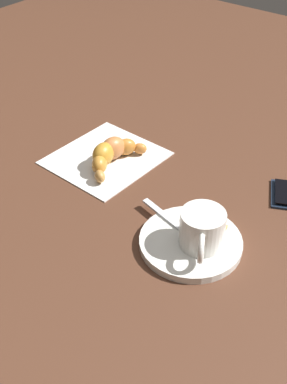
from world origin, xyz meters
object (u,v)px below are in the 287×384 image
object	(u,v)px
sugar_packet	(205,223)
croissant	(110,153)
saucer	(191,242)
teaspoon	(186,232)
napkin	(106,158)
espresso_cup	(202,230)

from	to	relation	value
sugar_packet	croissant	xyz separation A→B (m)	(0.21, -0.04, 0.01)
saucer	croissant	xyz separation A→B (m)	(0.22, -0.08, 0.02)
teaspoon	saucer	bearing A→B (deg)	156.10
napkin	saucer	bearing A→B (deg)	159.85
saucer	napkin	size ratio (longest dim) A/B	0.81
espresso_cup	napkin	world-z (taller)	espresso_cup
saucer	espresso_cup	world-z (taller)	espresso_cup
teaspoon	croissant	size ratio (longest dim) A/B	1.07
saucer	teaspoon	xyz separation A→B (m)	(0.01, -0.01, 0.01)
croissant	saucer	bearing A→B (deg)	159.92
espresso_cup	sugar_packet	size ratio (longest dim) A/B	1.34
teaspoon	sugar_packet	bearing A→B (deg)	-107.08
sugar_packet	napkin	size ratio (longest dim) A/B	0.35
espresso_cup	croissant	size ratio (longest dim) A/B	0.64
teaspoon	sugar_packet	size ratio (longest dim) A/B	2.23
saucer	espresso_cup	distance (m)	0.04
espresso_cup	sugar_packet	world-z (taller)	espresso_cup
saucer	espresso_cup	bearing A→B (deg)	-176.00
saucer	napkin	distance (m)	0.25
sugar_packet	teaspoon	bearing A→B (deg)	66.45
espresso_cup	teaspoon	distance (m)	0.04
sugar_packet	napkin	world-z (taller)	sugar_packet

